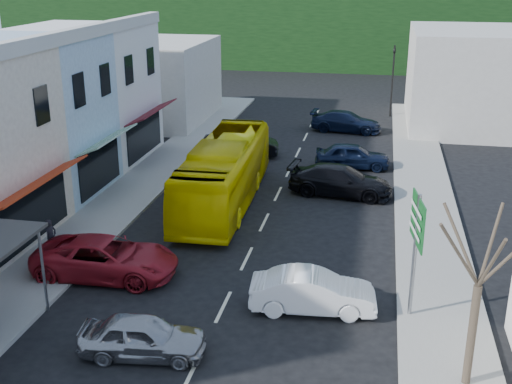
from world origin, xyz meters
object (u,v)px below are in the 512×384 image
car_white (313,292)px  street_tree (478,286)px  car_silver (143,335)px  direction_sign (414,258)px  bus (224,174)px  pedestrian_left (51,235)px  traffic_signal (392,81)px  car_red (106,259)px

car_white → street_tree: bearing=-131.1°
car_silver → direction_sign: 9.11m
car_silver → bus: bearing=-3.2°
street_tree → pedestrian_left: bearing=160.3°
bus → traffic_signal: traffic_signal is taller
car_red → pedestrian_left: pedestrian_left is taller
direction_sign → traffic_signal: 31.18m
car_red → traffic_signal: traffic_signal is taller
car_red → pedestrian_left: size_ratio=2.71×
car_red → direction_sign: bearing=-96.2°
car_silver → direction_sign: size_ratio=0.98×
car_red → direction_sign: 11.51m
bus → car_red: 9.04m
bus → car_silver: size_ratio=2.64×
bus → car_silver: bearing=-88.7°
bus → car_silver: (0.70, -13.43, -0.85)m
car_silver → traffic_signal: traffic_signal is taller
bus → car_silver: bus is taller
bus → car_white: (5.50, -9.70, -0.85)m
pedestrian_left → street_tree: size_ratio=0.26×
street_tree → car_red: bearing=160.6°
bus → car_white: bearing=-62.1°
car_red → traffic_signal: 32.17m
car_white → street_tree: street_tree is taller
car_white → street_tree: (4.76, -3.44, 2.53)m
car_silver → car_red: 5.81m
car_silver → street_tree: 9.90m
direction_sign → car_red: bearing=167.1°
traffic_signal → car_white: bearing=78.4°
car_silver → pedestrian_left: pedestrian_left is taller
car_red → street_tree: street_tree is taller
car_silver → car_white: same height
pedestrian_left → direction_sign: direction_sign is taller
car_white → pedestrian_left: pedestrian_left is taller
car_white → direction_sign: direction_sign is taller
car_silver → direction_sign: bearing=-70.6°
car_red → direction_sign: direction_sign is taller
pedestrian_left → traffic_signal: size_ratio=0.31×
car_white → direction_sign: size_ratio=0.98×
car_silver → traffic_signal: bearing=-18.3°
direction_sign → street_tree: 4.00m
car_silver → car_red: (-3.27, 4.80, 0.00)m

